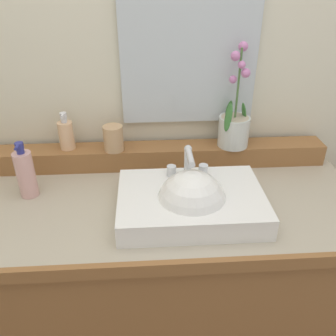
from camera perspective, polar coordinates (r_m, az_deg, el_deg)
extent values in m
cube|color=beige|center=(1.45, -3.20, 20.59)|extent=(3.10, 0.20, 2.74)
cube|color=brown|center=(1.56, -1.89, -19.12)|extent=(1.43, 0.59, 0.86)
cube|color=#ADA28B|center=(1.25, -2.23, -5.64)|extent=(1.46, 0.61, 0.04)
cube|color=brown|center=(1.02, -1.64, -15.76)|extent=(1.46, 0.02, 0.04)
cube|color=brown|center=(1.43, -2.59, 1.99)|extent=(1.37, 0.11, 0.08)
cube|color=white|center=(1.16, 3.67, -5.52)|extent=(0.47, 0.32, 0.08)
sphere|color=white|center=(1.15, 3.77, -5.84)|extent=(0.23, 0.23, 0.23)
cylinder|color=silver|center=(1.21, 3.15, 0.97)|extent=(0.02, 0.02, 0.10)
cylinder|color=silver|center=(1.14, 3.53, 1.82)|extent=(0.02, 0.11, 0.02)
sphere|color=silver|center=(1.19, 3.22, 3.08)|extent=(0.03, 0.03, 0.03)
cylinder|color=silver|center=(1.22, 0.55, -0.42)|extent=(0.03, 0.03, 0.04)
cylinder|color=silver|center=(1.23, 5.65, -0.25)|extent=(0.03, 0.03, 0.04)
cylinder|color=silver|center=(1.41, 10.43, 5.78)|extent=(0.12, 0.12, 0.12)
cylinder|color=tan|center=(1.39, 10.63, 7.76)|extent=(0.11, 0.11, 0.01)
cylinder|color=#476B38|center=(1.35, 11.17, 13.00)|extent=(0.01, 0.01, 0.26)
ellipsoid|color=#387033|center=(1.34, 9.61, 7.94)|extent=(0.04, 0.04, 0.11)
ellipsoid|color=#387033|center=(1.41, 12.04, 8.75)|extent=(0.03, 0.03, 0.08)
ellipsoid|color=#387033|center=(1.42, 9.68, 9.13)|extent=(0.04, 0.03, 0.08)
sphere|color=#C072AB|center=(1.36, 10.35, 13.74)|extent=(0.03, 0.03, 0.03)
sphere|color=#C072AB|center=(1.34, 12.31, 14.61)|extent=(0.03, 0.03, 0.03)
sphere|color=#C072AB|center=(1.33, 11.70, 15.83)|extent=(0.03, 0.03, 0.03)
sphere|color=#C072AB|center=(1.33, 10.74, 17.17)|extent=(0.03, 0.03, 0.03)
sphere|color=#C072AB|center=(1.34, 11.92, 18.47)|extent=(0.03, 0.03, 0.03)
cylinder|color=#E1B386|center=(1.42, -15.92, 5.02)|extent=(0.06, 0.06, 0.11)
cylinder|color=silver|center=(1.40, -16.28, 7.36)|extent=(0.02, 0.02, 0.02)
cylinder|color=silver|center=(1.39, -16.39, 8.08)|extent=(0.03, 0.03, 0.02)
cylinder|color=silver|center=(1.38, -16.53, 7.99)|extent=(0.01, 0.03, 0.01)
cylinder|color=tan|center=(1.37, -8.71, 4.71)|extent=(0.08, 0.08, 0.10)
cylinder|color=#D6A29C|center=(1.31, -21.74, -0.98)|extent=(0.06, 0.06, 0.17)
cylinder|color=navy|center=(1.27, -22.51, 2.56)|extent=(0.02, 0.02, 0.02)
cylinder|color=navy|center=(1.26, -22.68, 3.33)|extent=(0.03, 0.03, 0.02)
cylinder|color=navy|center=(1.25, -22.93, 3.13)|extent=(0.01, 0.03, 0.01)
cube|color=silver|center=(1.36, 3.42, 18.09)|extent=(0.50, 0.02, 0.54)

